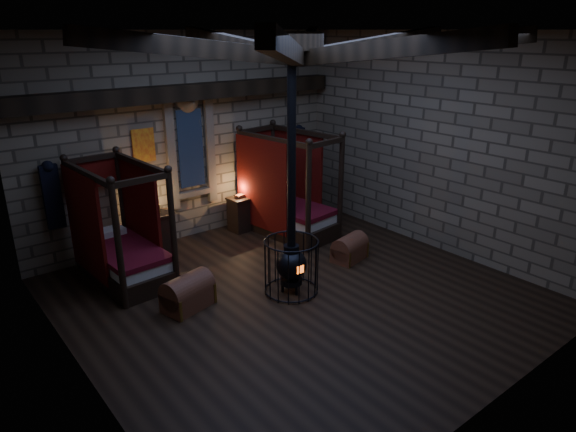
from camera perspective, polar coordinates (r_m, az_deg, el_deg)
room at (r=7.75m, az=0.78°, el=16.63°), size 7.02×7.02×4.29m
bed_left at (r=9.55m, az=-17.94°, el=-3.72°), size 1.17×2.05×2.08m
bed_right at (r=11.16m, az=-0.17°, el=0.88°), size 1.36×2.22×2.19m
trunk_left at (r=8.40m, az=-11.08°, el=-8.40°), size 0.88×0.67×0.58m
trunk_right at (r=9.96m, az=6.87°, el=-3.63°), size 0.78×0.58×0.51m
nightstand_left at (r=10.48m, az=-14.11°, el=-1.74°), size 0.60×0.58×1.00m
nightstand_right at (r=11.32m, az=-5.32°, el=0.25°), size 0.50×0.48×0.83m
stove at (r=8.57m, az=0.37°, el=-4.91°), size 0.92×0.92×4.05m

